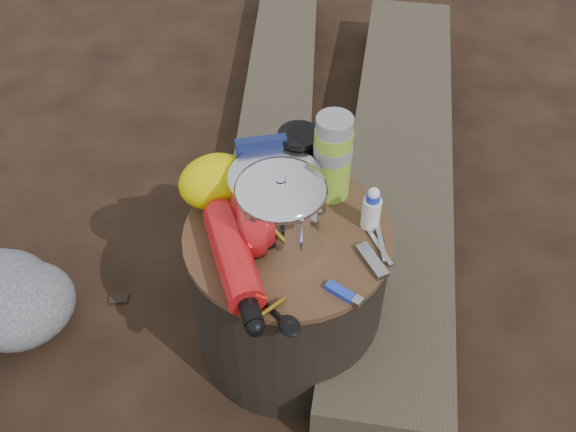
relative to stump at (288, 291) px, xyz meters
name	(u,v)px	position (x,y,z in m)	size (l,w,h in m)	color
ground	(288,339)	(0.00, 0.00, -0.21)	(60.00, 60.00, 0.00)	black
stump	(288,291)	(0.00, 0.00, 0.00)	(0.46, 0.46, 0.43)	black
log_main	(398,165)	(0.60, 0.37, -0.13)	(0.32, 1.89, 0.16)	#3C3427
log_small	(281,80)	(0.50, 1.01, -0.16)	(0.25, 1.34, 0.11)	#3C3427
foil_windscreen	(275,196)	(0.00, 0.06, 0.27)	(0.20, 0.20, 0.12)	silver
camping_pot	(281,211)	(-0.02, -0.01, 0.31)	(0.19, 0.19, 0.19)	white
fuel_bottle	(233,257)	(-0.15, -0.04, 0.25)	(0.08, 0.32, 0.08)	red
thermos	(332,158)	(0.15, 0.07, 0.32)	(0.09, 0.09, 0.21)	#88B52D
travel_mug	(299,157)	(0.10, 0.14, 0.28)	(0.09, 0.09, 0.14)	black
stuff_sack	(215,181)	(-0.10, 0.17, 0.27)	(0.17, 0.14, 0.11)	#D6C600
food_pouch	(262,166)	(0.01, 0.15, 0.29)	(0.11, 0.03, 0.15)	#121B4E
lighter	(340,291)	(0.02, -0.20, 0.22)	(0.02, 0.08, 0.01)	#1E37BC
multitool	(372,261)	(0.12, -0.16, 0.22)	(0.03, 0.10, 0.01)	#A3A3A7
pot_grabber	(377,243)	(0.16, -0.12, 0.22)	(0.03, 0.13, 0.01)	#A3A3A7
spork	(263,301)	(-0.13, -0.14, 0.22)	(0.04, 0.17, 0.01)	black
squeeze_bottle	(372,210)	(0.17, -0.06, 0.26)	(0.04, 0.04, 0.10)	white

